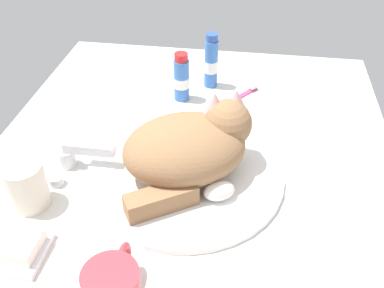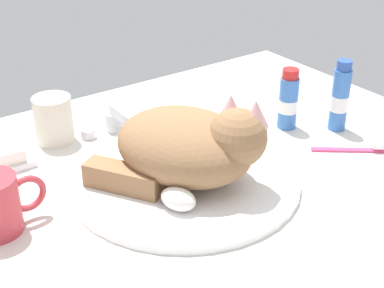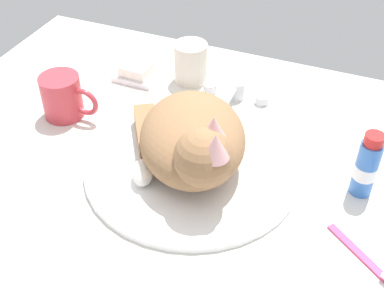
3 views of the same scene
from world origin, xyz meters
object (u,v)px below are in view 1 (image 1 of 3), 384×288
object	(u,v)px
faucet	(74,155)
toothpaste_bottle	(181,78)
rinse_cup	(26,185)
mouthwash_bottle	(211,62)
cat	(192,146)
soap_bar	(23,246)
toothbrush	(241,95)

from	to	relation	value
faucet	toothpaste_bottle	world-z (taller)	toothpaste_bottle
rinse_cup	mouthwash_bottle	world-z (taller)	mouthwash_bottle
cat	rinse_cup	size ratio (longest dim) A/B	3.22
cat	toothpaste_bottle	world-z (taller)	cat
faucet	toothpaste_bottle	distance (cm)	32.24
rinse_cup	toothpaste_bottle	bearing A→B (deg)	-28.01
faucet	soap_bar	size ratio (longest dim) A/B	2.27
soap_bar	mouthwash_bottle	size ratio (longest dim) A/B	0.45
rinse_cup	soap_bar	xyz separation A→B (cm)	(-10.93, -4.07, -1.97)
faucet	toothpaste_bottle	size ratio (longest dim) A/B	1.18
toothpaste_bottle	mouthwash_bottle	world-z (taller)	mouthwash_bottle
mouthwash_bottle	toothbrush	bearing A→B (deg)	-119.15
faucet	toothbrush	distance (cm)	43.13
soap_bar	toothbrush	world-z (taller)	soap_bar
cat	toothbrush	bearing A→B (deg)	-14.11
soap_bar	faucet	bearing A→B (deg)	-0.44
soap_bar	mouthwash_bottle	world-z (taller)	mouthwash_bottle
faucet	toothbrush	size ratio (longest dim) A/B	1.26
cat	toothpaste_bottle	bearing A→B (deg)	13.54
faucet	mouthwash_bottle	size ratio (longest dim) A/B	1.01
rinse_cup	soap_bar	world-z (taller)	rinse_cup
toothbrush	soap_bar	bearing A→B (deg)	149.76
faucet	toothbrush	world-z (taller)	faucet
rinse_cup	soap_bar	size ratio (longest dim) A/B	1.40
faucet	soap_bar	distance (cm)	21.93
mouthwash_bottle	toothbrush	world-z (taller)	mouthwash_bottle
cat	faucet	bearing A→B (deg)	91.21
faucet	rinse_cup	size ratio (longest dim) A/B	1.62
toothbrush	faucet	bearing A→B (deg)	135.10
faucet	rinse_cup	world-z (taller)	rinse_cup
mouthwash_bottle	toothbrush	distance (cm)	10.84
faucet	rinse_cup	distance (cm)	11.91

